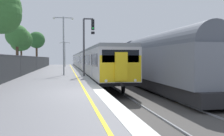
% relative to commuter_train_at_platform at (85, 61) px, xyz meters
% --- Properties ---
extents(ground, '(17.40, 110.00, 1.21)m').
position_rel_commuter_train_at_platform_xyz_m(ground, '(0.54, -33.08, -1.88)').
color(ground, slate).
extents(commuter_train_at_platform, '(2.83, 60.56, 3.81)m').
position_rel_commuter_train_at_platform_xyz_m(commuter_train_at_platform, '(0.00, 0.00, 0.00)').
color(commuter_train_at_platform, '#B7B7BC').
rests_on(commuter_train_at_platform, ground).
extents(freight_train_adjacent_track, '(2.60, 30.03, 4.60)m').
position_rel_commuter_train_at_platform_xyz_m(freight_train_adjacent_track, '(4.00, -19.58, 0.25)').
color(freight_train_adjacent_track, '#232326').
rests_on(freight_train_adjacent_track, ground).
extents(signal_gantry, '(1.10, 0.24, 5.45)m').
position_rel_commuter_train_at_platform_xyz_m(signal_gantry, '(-1.49, -22.08, 2.12)').
color(signal_gantry, '#47474C').
rests_on(signal_gantry, ground).
extents(platform_lamp_mid, '(2.00, 0.20, 5.79)m').
position_rel_commuter_train_at_platform_xyz_m(platform_lamp_mid, '(-3.63, -20.42, 2.14)').
color(platform_lamp_mid, '#93999E').
rests_on(platform_lamp_mid, ground).
extents(platform_lamp_far, '(2.00, 0.20, 4.97)m').
position_rel_commuter_train_at_platform_xyz_m(platform_lamp_far, '(-3.63, 4.63, 1.71)').
color(platform_lamp_far, '#93999E').
rests_on(platform_lamp_far, ground).
extents(background_tree_centre, '(3.20, 3.25, 6.53)m').
position_rel_commuter_train_at_platform_xyz_m(background_tree_centre, '(-10.17, -8.13, 3.53)').
color(background_tree_centre, '#473323').
rests_on(background_tree_centre, ground).
extents(background_tree_right, '(3.37, 3.37, 7.11)m').
position_rel_commuter_train_at_platform_xyz_m(background_tree_right, '(-9.36, 6.38, 4.04)').
color(background_tree_right, '#473323').
rests_on(background_tree_right, ground).
extents(background_tree_back, '(3.67, 3.67, 6.57)m').
position_rel_commuter_train_at_platform_xyz_m(background_tree_back, '(-10.79, -2.71, 3.32)').
color(background_tree_back, '#473323').
rests_on(background_tree_back, ground).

